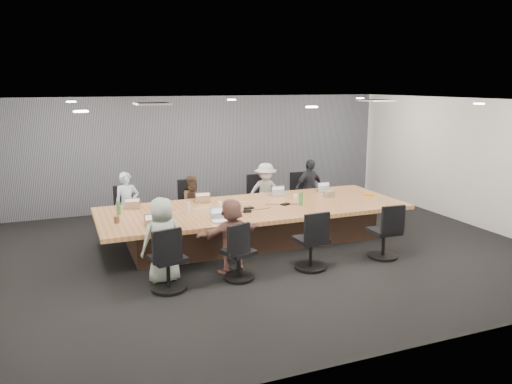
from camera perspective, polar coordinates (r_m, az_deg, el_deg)
name	(u,v)px	position (r m, az deg, el deg)	size (l,w,h in m)	color
floor	(264,250)	(9.58, 0.89, -6.62)	(10.00, 8.00, 0.00)	black
ceiling	(264,101)	(9.07, 0.95, 10.36)	(10.00, 8.00, 0.00)	white
wall_back	(204,151)	(12.96, -5.93, 4.66)	(10.00, 2.80, 0.00)	silver
wall_front	(401,239)	(5.84, 16.28, -5.18)	(10.00, 2.80, 0.00)	silver
wall_right	(472,162)	(12.04, 23.49, 3.13)	(8.00, 2.80, 0.00)	silver
curtain	(205,152)	(12.88, -5.83, 4.62)	(9.80, 0.04, 2.80)	slate
conference_table	(254,223)	(9.90, -0.21, -3.56)	(6.00, 2.20, 0.74)	#3F281C
chair_0	(126,215)	(10.98, -14.67, -2.55)	(0.50, 0.50, 0.74)	black
chair_1	(190,207)	(11.21, -7.57, -1.76)	(0.55, 0.55, 0.81)	black
chair_2	(260,201)	(11.72, 0.43, -1.02)	(0.55, 0.55, 0.81)	black
chair_3	(302,198)	(12.18, 5.30, -0.65)	(0.52, 0.52, 0.78)	black
chair_4	(168,264)	(7.78, -10.03, -8.07)	(0.57, 0.57, 0.85)	black
chair_5	(239,257)	(8.08, -1.98, -7.39)	(0.52, 0.52, 0.77)	black
chair_6	(311,244)	(8.57, 6.29, -5.98)	(0.58, 0.58, 0.86)	black
chair_7	(384,236)	(9.33, 14.40, -4.84)	(0.56, 0.56, 0.84)	black
person_0	(127,205)	(10.57, -14.51, -1.41)	(0.49, 0.32, 1.35)	#A7BDDA
laptop_0	(131,207)	(10.02, -14.12, -1.69)	(0.29, 0.20, 0.02)	#8C6647
person_1	(194,203)	(10.84, -7.14, -1.22)	(0.57, 0.45, 1.18)	#4A3528
laptop_1	(200,201)	(10.29, -6.38, -1.03)	(0.30, 0.21, 0.02)	#8C6647
person_2	(266,193)	(11.35, 1.10, -0.07)	(0.87, 0.50, 1.35)	#A0A0A0
laptop_2	(275,194)	(10.84, 2.23, -0.28)	(0.29, 0.20, 0.02)	#B2B2B7
person_3	(309,188)	(11.81, 6.09, 0.42)	(0.81, 0.34, 1.38)	#24262E
laptop_3	(321,190)	(11.33, 7.39, 0.18)	(0.29, 0.20, 0.02)	#B2B2B7
person_4	(163,240)	(8.02, -10.62, -5.45)	(0.68, 0.44, 1.38)	#97A599
laptop_4	(156,228)	(8.52, -11.37, -4.02)	(0.31, 0.22, 0.02)	#8C6647
person_5	(232,236)	(8.31, -2.81, -5.00)	(1.18, 0.38, 1.27)	#83554A
laptop_5	(221,221)	(8.78, -3.99, -3.31)	(0.33, 0.23, 0.02)	#B2B2B7
bottle_green_left	(119,208)	(9.53, -15.43, -1.77)	(0.07, 0.07, 0.25)	#317831
bottle_green_right	(301,199)	(9.90, 5.17, -0.79)	(0.07, 0.07, 0.26)	#317831
bottle_clear	(189,207)	(9.46, -7.70, -1.68)	(0.06, 0.06, 0.20)	silver
cup_white_far	(220,204)	(9.80, -4.16, -1.39)	(0.09, 0.09, 0.11)	white
cup_white_near	(295,197)	(10.47, 4.52, -0.52)	(0.08, 0.08, 0.10)	white
mug_brown	(117,220)	(8.98, -15.62, -3.06)	(0.09, 0.09, 0.12)	brown
mic_left	(249,208)	(9.61, -0.81, -1.85)	(0.17, 0.11, 0.03)	black
mic_right	(285,204)	(9.95, 3.36, -1.39)	(0.16, 0.11, 0.03)	black
stapler	(247,211)	(9.34, -1.00, -2.20)	(0.16, 0.04, 0.06)	black
canvas_bag	(329,194)	(10.74, 8.32, -0.22)	(0.23, 0.14, 0.13)	gray
snack_packet	(369,195)	(11.01, 12.80, -0.32)	(0.18, 0.12, 0.04)	orange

